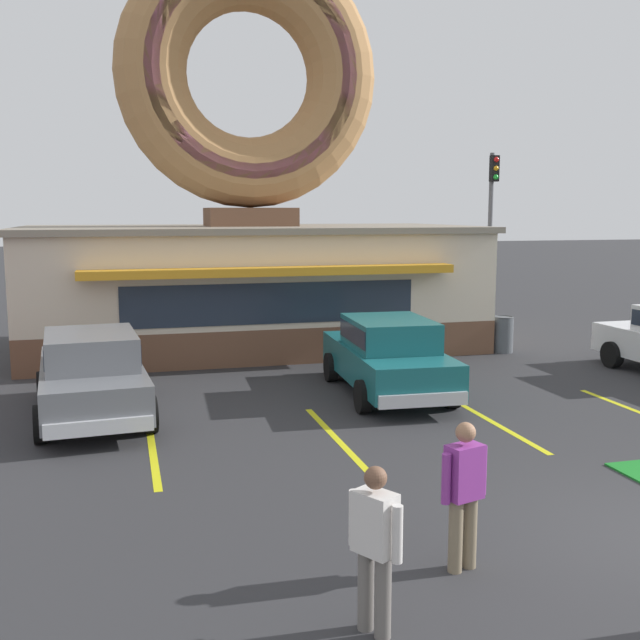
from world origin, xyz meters
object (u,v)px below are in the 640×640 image
object	(u,v)px
car_teal	(388,353)
car_grey	(92,371)
pedestrian_blue_sweater_man	(375,543)
pedestrian_leather_jacket_man	(464,489)
trash_bin	(503,334)
traffic_light_pole	(491,213)

from	to	relation	value
car_teal	car_grey	bearing A→B (deg)	-177.27
car_teal	pedestrian_blue_sweater_man	xyz separation A→B (m)	(-3.18, -8.35, -0.01)
car_teal	pedestrian_leather_jacket_man	xyz separation A→B (m)	(-1.88, -7.44, 0.01)
car_grey	pedestrian_blue_sweater_man	bearing A→B (deg)	-71.70
trash_bin	traffic_light_pole	xyz separation A→B (m)	(2.92, 6.41, 3.21)
pedestrian_blue_sweater_man	pedestrian_leather_jacket_man	xyz separation A→B (m)	(1.30, 0.91, 0.03)
pedestrian_leather_jacket_man	pedestrian_blue_sweater_man	bearing A→B (deg)	-145.03
trash_bin	traffic_light_pole	size ratio (longest dim) A/B	0.17
pedestrian_blue_sweater_man	traffic_light_pole	world-z (taller)	traffic_light_pole
car_grey	trash_bin	world-z (taller)	car_grey
pedestrian_blue_sweater_man	trash_bin	world-z (taller)	pedestrian_blue_sweater_man
car_teal	car_grey	size ratio (longest dim) A/B	0.99
car_teal	pedestrian_leather_jacket_man	distance (m)	7.67
pedestrian_blue_sweater_man	pedestrian_leather_jacket_man	size ratio (longest dim) A/B	0.97
traffic_light_pole	trash_bin	bearing A→B (deg)	-114.51
car_teal	car_grey	distance (m)	5.85
car_teal	car_grey	xyz separation A→B (m)	(-5.85, -0.28, 0.00)
pedestrian_leather_jacket_man	car_teal	bearing A→B (deg)	75.84
car_teal	pedestrian_leather_jacket_man	world-z (taller)	pedestrian_leather_jacket_man
car_grey	pedestrian_leather_jacket_man	xyz separation A→B (m)	(3.97, -7.16, 0.01)
car_teal	pedestrian_blue_sweater_man	bearing A→B (deg)	-110.83
trash_bin	pedestrian_blue_sweater_man	bearing A→B (deg)	-123.05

